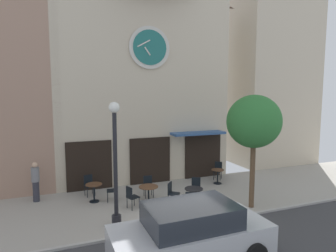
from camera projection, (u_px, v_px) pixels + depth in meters
The scene contains 19 objects.
ground_plane at pixel (190, 230), 9.47m from camera, with size 29.21×10.64×0.13m.
clock_building at pixel (142, 69), 15.14m from camera, with size 8.87×4.18×11.26m.
neighbor_building_right at pixel (266, 56), 18.92m from camera, with size 5.17×4.53×13.90m.
street_lamp at pixel (115, 164), 9.55m from camera, with size 0.36×0.36×4.21m.
street_tree at pixel (254, 122), 11.01m from camera, with size 2.16×1.94×4.44m.
cafe_table_near_curb at pixel (94, 190), 11.87m from camera, with size 0.67×0.67×0.76m.
cafe_table_rightmost at pixel (149, 191), 11.68m from camera, with size 0.79×0.79×0.72m.
cafe_table_near_door at pixel (194, 193), 11.44m from camera, with size 0.74×0.74×0.72m.
cafe_table_leftmost at pixel (218, 174), 14.28m from camera, with size 0.62×0.62×0.72m.
cafe_chair_mid_row at pixel (196, 186), 12.24m from camera, with size 0.54×0.54×0.90m.
cafe_chair_corner at pixel (218, 169), 15.08m from camera, with size 0.57×0.57×0.90m.
cafe_chair_curbside at pixel (114, 189), 11.97m from camera, with size 0.45×0.45×0.90m.
cafe_chair_near_tree at pixel (191, 201), 10.59m from camera, with size 0.54×0.54×0.90m.
cafe_chair_outer at pixel (172, 192), 11.59m from camera, with size 0.57×0.57×0.90m.
cafe_chair_facing_street at pixel (148, 185), 12.49m from camera, with size 0.43×0.43×0.90m.
cafe_chair_by_entrance at pixel (131, 196), 11.14m from camera, with size 0.52×0.52×0.90m.
cafe_chair_left_end at pixel (89, 184), 12.64m from camera, with size 0.48×0.48×0.90m.
pedestrian_grey at pixel (36, 181), 11.88m from camera, with size 0.42×0.42×1.67m.
parked_car_silver at pixel (191, 233), 7.68m from camera, with size 4.33×2.08×1.55m.
Camera 1 is at (-3.89, -8.39, 4.48)m, focal length 30.64 mm.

